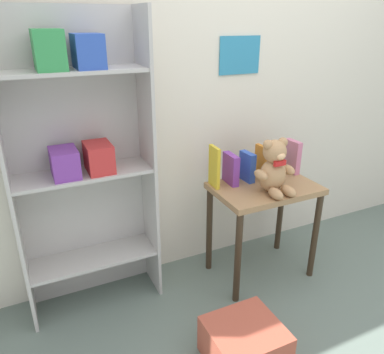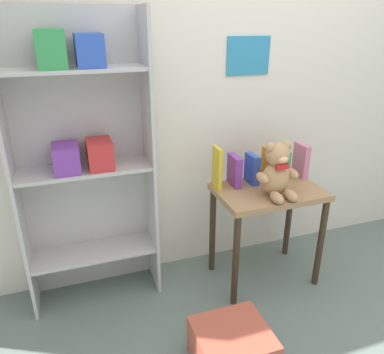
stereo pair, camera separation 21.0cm
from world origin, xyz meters
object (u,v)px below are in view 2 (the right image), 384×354
(display_table, at_px, (268,205))
(book_standing_pink, at_px, (301,160))
(book_standing_yellow, at_px, (217,168))
(storage_bin, at_px, (232,348))
(bookshelf_side, at_px, (82,151))
(book_standing_orange, at_px, (269,165))
(teddy_bear, at_px, (277,172))
(book_standing_blue, at_px, (252,169))
(book_standing_purple, at_px, (235,171))
(book_standing_green, at_px, (284,164))

(display_table, distance_m, book_standing_pink, 0.38)
(book_standing_yellow, relative_size, storage_bin, 0.72)
(bookshelf_side, height_order, book_standing_orange, bookshelf_side)
(book_standing_yellow, bearing_deg, book_standing_pink, 0.69)
(display_table, distance_m, teddy_bear, 0.27)
(book_standing_orange, bearing_deg, storage_bin, -129.94)
(book_standing_blue, bearing_deg, storage_bin, -123.90)
(book_standing_pink, relative_size, storage_bin, 0.62)
(book_standing_yellow, relative_size, book_standing_blue, 1.37)
(book_standing_pink, bearing_deg, book_standing_yellow, 177.16)
(teddy_bear, relative_size, book_standing_purple, 1.72)
(bookshelf_side, bearing_deg, book_standing_yellow, -7.73)
(book_standing_blue, height_order, book_standing_pink, book_standing_pink)
(book_standing_blue, xyz_separation_m, book_standing_pink, (0.35, -0.01, 0.02))
(teddy_bear, xyz_separation_m, book_standing_blue, (-0.05, 0.21, -0.05))
(display_table, bearing_deg, book_standing_orange, 64.96)
(book_standing_purple, height_order, storage_bin, book_standing_purple)
(book_standing_green, distance_m, book_standing_pink, 0.12)
(storage_bin, bearing_deg, book_standing_green, 46.77)
(bookshelf_side, relative_size, teddy_bear, 5.10)
(display_table, xyz_separation_m, book_standing_pink, (0.29, 0.12, 0.22))
(book_standing_yellow, relative_size, book_standing_purple, 1.34)
(book_standing_orange, relative_size, book_standing_pink, 0.96)
(book_standing_yellow, xyz_separation_m, book_standing_purple, (0.12, -0.00, -0.03))
(display_table, xyz_separation_m, teddy_bear, (-0.01, -0.08, 0.26))
(book_standing_green, height_order, book_standing_pink, book_standing_pink)
(book_standing_yellow, distance_m, book_standing_pink, 0.58)
(book_standing_pink, bearing_deg, display_table, -159.41)
(bookshelf_side, height_order, display_table, bookshelf_side)
(book_standing_purple, bearing_deg, storage_bin, -111.03)
(bookshelf_side, distance_m, book_standing_blue, 1.01)
(bookshelf_side, height_order, book_standing_purple, bookshelf_side)
(book_standing_purple, height_order, book_standing_orange, book_standing_orange)
(display_table, xyz_separation_m, book_standing_purple, (-0.17, 0.13, 0.20))
(book_standing_green, bearing_deg, book_standing_blue, -178.57)
(display_table, xyz_separation_m, book_standing_orange, (0.06, 0.12, 0.21))
(teddy_bear, bearing_deg, bookshelf_side, 162.91)
(book_standing_blue, bearing_deg, bookshelf_side, 171.15)
(bookshelf_side, relative_size, book_standing_purple, 8.74)
(book_standing_orange, height_order, book_standing_pink, book_standing_pink)
(storage_bin, bearing_deg, bookshelf_side, 124.86)
(bookshelf_side, bearing_deg, book_standing_orange, -5.69)
(teddy_bear, distance_m, book_standing_blue, 0.22)
(bookshelf_side, xyz_separation_m, book_standing_purple, (0.87, -0.10, -0.19))
(teddy_bear, relative_size, book_standing_green, 1.74)
(book_standing_purple, xyz_separation_m, book_standing_green, (0.35, -0.00, -0.00))
(book_standing_blue, bearing_deg, book_standing_pink, -3.53)
(book_standing_yellow, distance_m, book_standing_green, 0.46)
(teddy_bear, relative_size, book_standing_pink, 1.48)
(bookshelf_side, xyz_separation_m, storage_bin, (0.56, -0.80, -0.81))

